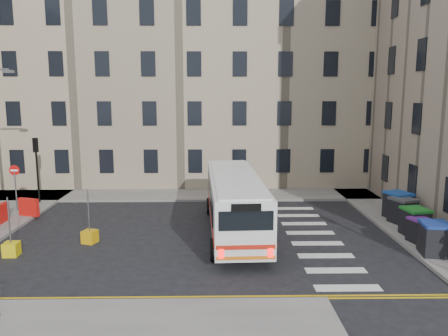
{
  "coord_description": "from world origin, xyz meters",
  "views": [
    {
      "loc": [
        -0.72,
        -20.71,
        6.87
      ],
      "look_at": [
        -0.32,
        2.41,
        3.0
      ],
      "focal_mm": 35.0,
      "sensor_mm": 36.0,
      "label": 1
    }
  ],
  "objects_px": {
    "wheelie_bin_a": "(434,238)",
    "wheelie_bin_b": "(421,230)",
    "wheelie_bin_e": "(398,205)",
    "wheelie_bin_c": "(415,222)",
    "bollard_chevron": "(11,249)",
    "wheelie_bin_d": "(403,210)",
    "bollard_yellow": "(90,237)",
    "bus": "(235,200)"
  },
  "relations": [
    {
      "from": "wheelie_bin_a",
      "to": "wheelie_bin_b",
      "type": "xyz_separation_m",
      "value": [
        0.15,
        1.52,
        -0.13
      ]
    },
    {
      "from": "wheelie_bin_b",
      "to": "wheelie_bin_e",
      "type": "relative_size",
      "value": 0.77
    },
    {
      "from": "wheelie_bin_a",
      "to": "wheelie_bin_e",
      "type": "xyz_separation_m",
      "value": [
        0.76,
        5.56,
        0.03
      ]
    },
    {
      "from": "wheelie_bin_c",
      "to": "bollard_chevron",
      "type": "height_order",
      "value": "wheelie_bin_c"
    },
    {
      "from": "bollard_chevron",
      "to": "wheelie_bin_c",
      "type": "bearing_deg",
      "value": 6.28
    },
    {
      "from": "wheelie_bin_d",
      "to": "bollard_yellow",
      "type": "height_order",
      "value": "wheelie_bin_d"
    },
    {
      "from": "wheelie_bin_c",
      "to": "wheelie_bin_e",
      "type": "relative_size",
      "value": 0.86
    },
    {
      "from": "wheelie_bin_c",
      "to": "bollard_yellow",
      "type": "xyz_separation_m",
      "value": [
        -15.55,
        -0.39,
        -0.53
      ]
    },
    {
      "from": "bus",
      "to": "wheelie_bin_a",
      "type": "height_order",
      "value": "bus"
    },
    {
      "from": "wheelie_bin_b",
      "to": "bollard_chevron",
      "type": "height_order",
      "value": "wheelie_bin_b"
    },
    {
      "from": "wheelie_bin_e",
      "to": "bollard_yellow",
      "type": "distance_m",
      "value": 16.35
    },
    {
      "from": "wheelie_bin_b",
      "to": "bollard_chevron",
      "type": "bearing_deg",
      "value": 166.72
    },
    {
      "from": "bus",
      "to": "wheelie_bin_a",
      "type": "distance_m",
      "value": 9.14
    },
    {
      "from": "wheelie_bin_c",
      "to": "wheelie_bin_e",
      "type": "xyz_separation_m",
      "value": [
        0.42,
        3.01,
        0.05
      ]
    },
    {
      "from": "wheelie_bin_c",
      "to": "bollard_yellow",
      "type": "height_order",
      "value": "wheelie_bin_c"
    },
    {
      "from": "bus",
      "to": "wheelie_bin_d",
      "type": "bearing_deg",
      "value": 3.91
    },
    {
      "from": "bus",
      "to": "wheelie_bin_d",
      "type": "relative_size",
      "value": 6.97
    },
    {
      "from": "wheelie_bin_b",
      "to": "bollard_yellow",
      "type": "distance_m",
      "value": 15.38
    },
    {
      "from": "bus",
      "to": "wheelie_bin_d",
      "type": "distance_m",
      "value": 9.06
    },
    {
      "from": "bollard_yellow",
      "to": "bollard_chevron",
      "type": "bearing_deg",
      "value": -150.54
    },
    {
      "from": "bollard_yellow",
      "to": "wheelie_bin_b",
      "type": "bearing_deg",
      "value": -2.37
    },
    {
      "from": "bus",
      "to": "wheelie_bin_e",
      "type": "height_order",
      "value": "bus"
    },
    {
      "from": "wheelie_bin_e",
      "to": "bollard_yellow",
      "type": "relative_size",
      "value": 2.68
    },
    {
      "from": "wheelie_bin_a",
      "to": "bollard_yellow",
      "type": "height_order",
      "value": "wheelie_bin_a"
    },
    {
      "from": "wheelie_bin_b",
      "to": "bollard_yellow",
      "type": "relative_size",
      "value": 2.07
    },
    {
      "from": "wheelie_bin_b",
      "to": "bollard_yellow",
      "type": "bearing_deg",
      "value": 161.2
    },
    {
      "from": "wheelie_bin_b",
      "to": "bollard_chevron",
      "type": "distance_m",
      "value": 18.3
    },
    {
      "from": "wheelie_bin_b",
      "to": "bollard_yellow",
      "type": "height_order",
      "value": "wheelie_bin_b"
    },
    {
      "from": "wheelie_bin_b",
      "to": "bollard_chevron",
      "type": "relative_size",
      "value": 2.07
    },
    {
      "from": "wheelie_bin_c",
      "to": "wheelie_bin_e",
      "type": "bearing_deg",
      "value": 72.89
    },
    {
      "from": "wheelie_bin_e",
      "to": "bollard_chevron",
      "type": "distance_m",
      "value": 19.55
    },
    {
      "from": "bollard_chevron",
      "to": "wheelie_bin_a",
      "type": "bearing_deg",
      "value": -1.63
    },
    {
      "from": "wheelie_bin_b",
      "to": "wheelie_bin_e",
      "type": "xyz_separation_m",
      "value": [
        0.61,
        4.04,
        0.16
      ]
    },
    {
      "from": "wheelie_bin_b",
      "to": "wheelie_bin_e",
      "type": "distance_m",
      "value": 4.09
    },
    {
      "from": "wheelie_bin_d",
      "to": "bollard_yellow",
      "type": "relative_size",
      "value": 2.55
    },
    {
      "from": "wheelie_bin_c",
      "to": "wheelie_bin_d",
      "type": "height_order",
      "value": "wheelie_bin_d"
    },
    {
      "from": "wheelie_bin_b",
      "to": "wheelie_bin_c",
      "type": "bearing_deg",
      "value": 63.15
    },
    {
      "from": "wheelie_bin_d",
      "to": "bollard_chevron",
      "type": "distance_m",
      "value": 19.19
    },
    {
      "from": "wheelie_bin_b",
      "to": "bollard_chevron",
      "type": "xyz_separation_m",
      "value": [
        -18.27,
        -1.01,
        -0.42
      ]
    },
    {
      "from": "bus",
      "to": "bollard_chevron",
      "type": "relative_size",
      "value": 17.8
    },
    {
      "from": "wheelie_bin_e",
      "to": "bollard_chevron",
      "type": "xyz_separation_m",
      "value": [
        -18.88,
        -5.05,
        -0.59
      ]
    },
    {
      "from": "bus",
      "to": "bollard_yellow",
      "type": "bearing_deg",
      "value": -170.27
    }
  ]
}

